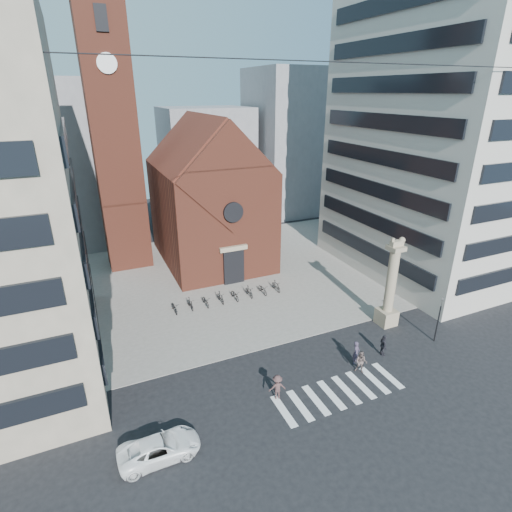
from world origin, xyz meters
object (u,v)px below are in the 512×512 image
Objects in this scene: pedestrian_0 at (356,352)px; pedestrian_2 at (383,345)px; traffic_light at (438,319)px; lion_column at (390,291)px; white_car at (160,448)px; pedestrian_1 at (361,362)px; scooter_0 at (174,307)px.

pedestrian_0 reaches higher than pedestrian_2.
lion_column is at bearing 116.46° from traffic_light.
pedestrian_2 is (-3.56, -3.73, -2.50)m from lion_column.
white_car is 2.59× the size of pedestrian_1.
traffic_light is 24.67m from white_car.
traffic_light is (1.99, -4.00, -1.17)m from lion_column.
lion_column is 7.64m from pedestrian_0.
pedestrian_2 is (18.96, 2.52, 0.28)m from white_car.
traffic_light is at bearing -33.31° from pedestrian_0.
lion_column is at bearing 81.44° from pedestrian_1.
traffic_light is 8.75m from pedestrian_1.
lion_column is 4.62m from traffic_light.
pedestrian_0 is 18.00m from scooter_0.
lion_column is 4.49× the size of scooter_0.
pedestrian_2 is at bearing -46.43° from scooter_0.
pedestrian_1 reaches higher than scooter_0.
pedestrian_2 is (2.69, -0.08, -0.04)m from pedestrian_0.
traffic_light is 2.17× the size of pedestrian_0.
white_car is 2.52× the size of scooter_0.
traffic_light is 0.88× the size of white_car.
lion_column is 23.54m from white_car.
scooter_0 is (-11.13, 14.97, -0.38)m from pedestrian_1.
white_car is at bearing 117.72° from pedestrian_2.
pedestrian_0 is 1.04× the size of pedestrian_2.
scooter_0 is (-17.75, 10.19, -2.90)m from lion_column.
pedestrian_1 is 0.97× the size of scooter_0.
white_car is 2.55× the size of pedestrian_2.
scooter_0 is (-14.19, 13.92, -0.40)m from pedestrian_2.
pedestrian_1 is (-0.37, -1.13, -0.05)m from pedestrian_0.
traffic_light is at bearing -72.61° from pedestrian_2.
traffic_light is 24.37m from scooter_0.
lion_column is 20.67m from scooter_0.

